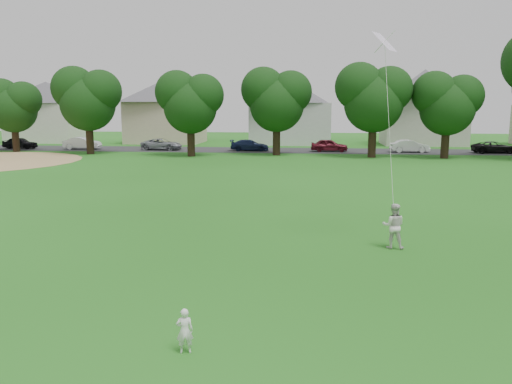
# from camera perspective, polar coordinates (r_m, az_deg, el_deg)

# --- Properties ---
(ground) EXTENTS (160.00, 160.00, 0.00)m
(ground) POSITION_cam_1_polar(r_m,az_deg,el_deg) (12.11, -6.84, -12.29)
(ground) COLOR #1B5413
(ground) RESTS_ON ground
(street) EXTENTS (90.00, 7.00, 0.01)m
(street) POSITION_cam_1_polar(r_m,az_deg,el_deg) (53.18, 3.51, 4.77)
(street) COLOR #2D2D30
(street) RESTS_ON ground
(toddler) EXTENTS (0.36, 0.28, 0.87)m
(toddler) POSITION_cam_1_polar(r_m,az_deg,el_deg) (9.65, -8.15, -15.43)
(toddler) COLOR silver
(toddler) RESTS_ON ground
(older_boy) EXTENTS (0.78, 0.65, 1.47)m
(older_boy) POSITION_cam_1_polar(r_m,az_deg,el_deg) (16.70, 15.44, -3.77)
(older_boy) COLOR silver
(older_boy) RESTS_ON ground
(kite) EXTENTS (0.99, 1.09, 5.91)m
(kite) POSITION_cam_1_polar(r_m,az_deg,el_deg) (16.73, 14.98, 7.00)
(kite) COLOR white
(kite) RESTS_ON ground
(tree_row) EXTENTS (81.47, 9.75, 11.58)m
(tree_row) POSITION_cam_1_polar(r_m,az_deg,el_deg) (46.96, 8.36, 11.61)
(tree_row) COLOR black
(tree_row) RESTS_ON ground
(parked_cars) EXTENTS (69.99, 2.23, 1.30)m
(parked_cars) POSITION_cam_1_polar(r_m,az_deg,el_deg) (52.07, 6.40, 5.30)
(parked_cars) COLOR black
(parked_cars) RESTS_ON ground
(house_row) EXTENTS (77.00, 14.01, 10.60)m
(house_row) POSITION_cam_1_polar(r_m,az_deg,el_deg) (62.97, 4.48, 10.00)
(house_row) COLOR silver
(house_row) RESTS_ON ground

